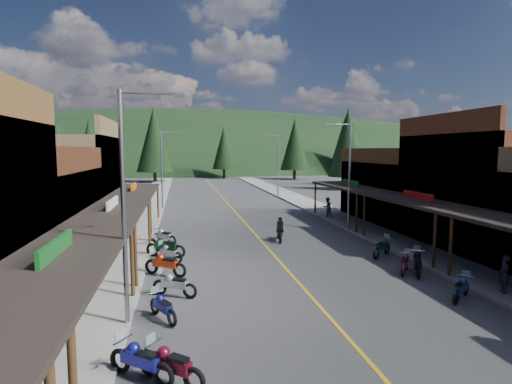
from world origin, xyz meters
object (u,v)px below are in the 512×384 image
shop_east_3 (406,191)px  bike_west_10 (164,235)px  streetlight_2 (348,172)px  pine_8 (57,151)px  pine_4 (295,144)px  pine_10 (101,146)px  pedestrian_east_b (327,207)px  bike_east_7 (405,262)px  bike_west_7 (165,263)px  rider_on_bike (279,231)px  bike_west_5 (163,306)px  pine_2 (154,140)px  streetlight_3 (277,163)px  shop_west_2 (6,221)px  streetlight_0 (128,198)px  pine_1 (90,144)px  bike_west_6 (175,283)px  pine_7 (57,145)px  pine_6 (408,148)px  pine_3 (224,148)px  pine_9 (353,148)px  bike_west_9 (166,246)px  bike_east_6 (417,262)px  bike_west_4 (141,359)px  pine_5 (344,142)px  shop_west_3 (61,185)px  shop_east_2 (492,191)px  bike_east_8 (382,247)px  pine_11 (348,143)px  pedestrian_east_a (504,274)px  streetlight_1 (163,166)px

shop_east_3 → bike_west_10: 20.86m
streetlight_2 → pine_8: 43.18m
pine_4 → bike_west_10: pine_4 is taller
pine_10 → pedestrian_east_b: (25.51, -36.53, -5.76)m
bike_east_7 → bike_west_7: bearing=-150.5°
rider_on_bike → bike_west_5: bearing=-112.5°
pine_8 → pedestrian_east_b: (29.51, -26.53, -4.95)m
bike_west_5 → pine_2: bearing=64.8°
streetlight_2 → streetlight_3: bearing=90.0°
shop_west_2 → streetlight_0: 10.45m
pine_1 → pedestrian_east_b: bearing=-60.9°
streetlight_3 → bike_west_5: 38.16m
shop_east_3 → streetlight_2: (-6.80, -3.30, 1.93)m
bike_west_6 → pedestrian_east_b: pedestrian_east_b is taller
streetlight_2 → pine_7: (-38.95, 68.00, 2.78)m
streetlight_0 → pine_1: 77.94m
bike_west_6 → pine_6: bearing=-7.5°
pine_3 → pine_9: (20.00, -21.00, -0.10)m
pine_10 → bike_west_9: bearing=-75.8°
bike_east_6 → pedestrian_east_b: bearing=113.2°
bike_west_9 → pine_3: bearing=15.9°
shop_east_3 → pine_1: 69.95m
streetlight_2 → bike_west_4: streetlight_2 is taller
pine_9 → bike_west_9: 52.08m
rider_on_bike → pine_6: bearing=62.0°
pine_6 → bike_west_10: bearing=-132.1°
streetlight_3 → bike_west_10: 27.65m
pine_5 → bike_west_9: (-40.12, -69.10, -7.33)m
bike_west_7 → pedestrian_east_b: 19.50m
shop_west_3 → pine_6: (59.78, 52.70, 2.96)m
bike_east_6 → streetlight_0: bearing=-136.7°
shop_east_2 → pine_1: pine_1 is taller
shop_east_2 → pine_1: (-37.78, 68.30, 3.72)m
bike_west_5 → bike_east_7: bearing=-12.3°
shop_west_2 → pedestrian_east_b: size_ratio=6.24×
pine_5 → pine_7: (-66.00, 4.00, -0.75)m
streetlight_0 → pine_2: bearing=92.7°
shop_east_3 → bike_east_8: (-7.83, -10.61, -1.93)m
streetlight_2 → pedestrian_east_b: (0.56, 5.47, -3.44)m
pine_8 → pine_11: 42.06m
pine_6 → shop_east_2: bearing=-117.3°
bike_east_8 → pedestrian_east_a: size_ratio=1.31×
streetlight_2 → pine_4: bearing=78.0°
pine_3 → bike_west_4: bearing=-97.8°
shop_west_2 → bike_east_8: bearing=-2.9°
streetlight_1 → pine_6: (52.95, 42.00, 2.02)m
shop_east_3 → pine_9: 35.43m
pine_7 → bike_west_7: size_ratio=5.56×
streetlight_1 → pine_5: bearing=50.7°
pedestrian_east_a → shop_west_2: bearing=-90.7°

